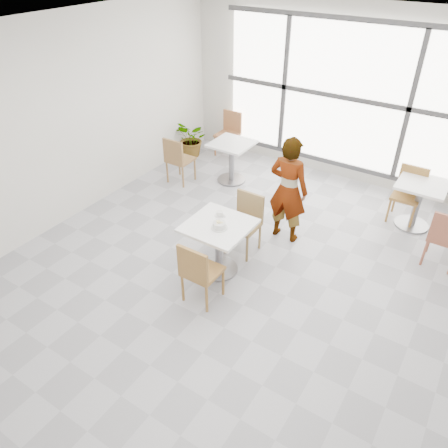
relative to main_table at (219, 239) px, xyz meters
The scene contains 18 objects.
floor 0.58m from the main_table, ahead, with size 7.00×7.00×0.00m, color #9E9EA5.
ceiling 2.49m from the main_table, ahead, with size 7.00×7.00×0.00m, color white.
wall_back 3.68m from the main_table, 85.88° to the left, with size 6.00×6.00×0.00m, color silver.
wall_left 2.91m from the main_table, behind, with size 7.00×7.00×0.00m, color silver.
window 3.62m from the main_table, 85.80° to the left, with size 4.60×0.07×2.52m.
main_table is the anchor object (origin of this frame).
chair_near 0.65m from the main_table, 78.16° to the right, with size 0.42×0.42×0.87m.
chair_far 0.63m from the main_table, 85.91° to the left, with size 0.42×0.42×0.87m.
oatmeal_bowl 0.28m from the main_table, 49.36° to the right, with size 0.21×0.21×0.09m.
coffee_cup 0.33m from the main_table, 118.97° to the left, with size 0.16×0.13×0.07m.
person 1.29m from the main_table, 71.97° to the left, with size 0.58×0.38×1.60m, color black.
bg_table_left 2.57m from the main_table, 118.39° to the left, with size 0.70×0.70×0.75m.
bg_table_right 3.21m from the main_table, 52.69° to the left, with size 0.70×0.70×0.75m.
bg_chair_left_near 2.59m from the main_table, 140.09° to the left, with size 0.42×0.42×0.87m.
bg_chair_left_far 3.77m from the main_table, 120.24° to the left, with size 0.42×0.42×0.87m.
bg_chair_right_near 3.01m from the main_table, 34.77° to the left, with size 0.42×0.42×0.87m.
bg_chair_right_far 3.23m from the main_table, 56.91° to the left, with size 0.42×0.42×0.87m.
plant_left 3.66m from the main_table, 132.02° to the left, with size 0.67×0.58×0.75m, color #548743.
Camera 1 is at (2.26, -3.78, 3.82)m, focal length 34.45 mm.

